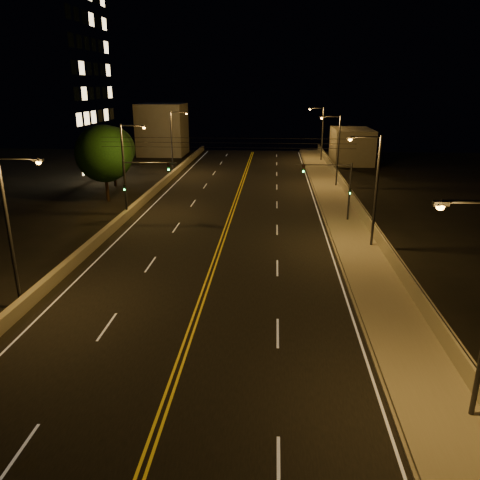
# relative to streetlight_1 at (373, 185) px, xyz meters

# --- Properties ---
(road) EXTENTS (18.00, 120.00, 0.02)m
(road) POSITION_rel_streetlight_1_xyz_m (-11.51, -4.18, -5.03)
(road) COLOR black
(road) RESTS_ON ground
(sidewalk) EXTENTS (3.60, 120.00, 0.30)m
(sidewalk) POSITION_rel_streetlight_1_xyz_m (-0.71, -4.18, -4.89)
(sidewalk) COLOR gray
(sidewalk) RESTS_ON ground
(curb) EXTENTS (0.14, 120.00, 0.15)m
(curb) POSITION_rel_streetlight_1_xyz_m (-2.58, -4.18, -4.97)
(curb) COLOR gray
(curb) RESTS_ON ground
(parapet_wall) EXTENTS (0.30, 120.00, 1.00)m
(parapet_wall) POSITION_rel_streetlight_1_xyz_m (0.94, -4.18, -4.24)
(parapet_wall) COLOR gray
(parapet_wall) RESTS_ON sidewalk
(jersey_barrier) EXTENTS (0.45, 120.00, 0.82)m
(jersey_barrier) POSITION_rel_streetlight_1_xyz_m (-21.27, -4.18, -4.63)
(jersey_barrier) COLOR gray
(jersey_barrier) RESTS_ON ground
(distant_building_right) EXTENTS (6.00, 10.00, 5.42)m
(distant_building_right) POSITION_rel_streetlight_1_xyz_m (4.99, 42.57, -2.33)
(distant_building_right) COLOR gray
(distant_building_right) RESTS_ON ground
(distant_building_left) EXTENTS (8.00, 8.00, 8.93)m
(distant_building_left) POSITION_rel_streetlight_1_xyz_m (-27.51, 49.28, -0.58)
(distant_building_left) COLOR gray
(distant_building_left) RESTS_ON ground
(parapet_rail) EXTENTS (0.06, 120.00, 0.06)m
(parapet_rail) POSITION_rel_streetlight_1_xyz_m (0.94, -4.18, -3.71)
(parapet_rail) COLOR black
(parapet_rail) RESTS_ON parapet_wall
(lane_markings) EXTENTS (17.32, 116.00, 0.00)m
(lane_markings) POSITION_rel_streetlight_1_xyz_m (-11.51, -4.25, -5.02)
(lane_markings) COLOR silver
(lane_markings) RESTS_ON road
(streetlight_1) EXTENTS (2.55, 0.28, 8.69)m
(streetlight_1) POSITION_rel_streetlight_1_xyz_m (0.00, 0.00, 0.00)
(streetlight_1) COLOR #2D2D33
(streetlight_1) RESTS_ON ground
(streetlight_2) EXTENTS (2.55, 0.28, 8.69)m
(streetlight_2) POSITION_rel_streetlight_1_xyz_m (0.00, 22.65, 0.00)
(streetlight_2) COLOR #2D2D33
(streetlight_2) RESTS_ON ground
(streetlight_3) EXTENTS (2.55, 0.28, 8.69)m
(streetlight_3) POSITION_rel_streetlight_1_xyz_m (0.00, 43.06, 0.00)
(streetlight_3) COLOR #2D2D33
(streetlight_3) RESTS_ON ground
(streetlight_4) EXTENTS (2.55, 0.28, 8.69)m
(streetlight_4) POSITION_rel_streetlight_1_xyz_m (-21.42, -11.81, 0.00)
(streetlight_4) COLOR #2D2D33
(streetlight_4) RESTS_ON ground
(streetlight_5) EXTENTS (2.55, 0.28, 8.69)m
(streetlight_5) POSITION_rel_streetlight_1_xyz_m (-21.42, 8.47, 0.00)
(streetlight_5) COLOR #2D2D33
(streetlight_5) RESTS_ON ground
(streetlight_6) EXTENTS (2.55, 0.28, 8.69)m
(streetlight_6) POSITION_rel_streetlight_1_xyz_m (-21.42, 30.05, 0.00)
(streetlight_6) COLOR #2D2D33
(streetlight_6) RESTS_ON ground
(traffic_signal_right) EXTENTS (5.11, 0.31, 5.52)m
(traffic_signal_right) POSITION_rel_streetlight_1_xyz_m (-1.58, 7.13, -1.50)
(traffic_signal_right) COLOR #2D2D33
(traffic_signal_right) RESTS_ON ground
(traffic_signal_left) EXTENTS (5.11, 0.31, 5.52)m
(traffic_signal_left) POSITION_rel_streetlight_1_xyz_m (-20.24, 7.13, -1.50)
(traffic_signal_left) COLOR #2D2D33
(traffic_signal_left) RESTS_ON ground
(overhead_wires) EXTENTS (22.00, 0.03, 0.83)m
(overhead_wires) POSITION_rel_streetlight_1_xyz_m (-11.51, 5.32, 2.36)
(overhead_wires) COLOR black
(building_tower) EXTENTS (24.00, 15.00, 26.32)m
(building_tower) POSITION_rel_streetlight_1_xyz_m (-43.45, 28.44, 7.55)
(building_tower) COLOR gray
(building_tower) RESTS_ON ground
(tree_0) EXTENTS (6.04, 6.04, 8.19)m
(tree_0) POSITION_rel_streetlight_1_xyz_m (-25.47, 13.70, 0.11)
(tree_0) COLOR black
(tree_0) RESTS_ON ground
(tree_1) EXTENTS (5.43, 5.43, 7.36)m
(tree_1) POSITION_rel_streetlight_1_xyz_m (-27.22, 21.46, -0.41)
(tree_1) COLOR black
(tree_1) RESTS_ON ground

